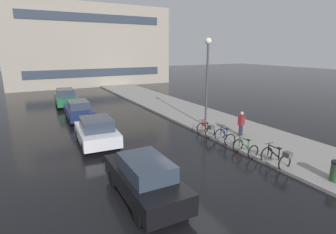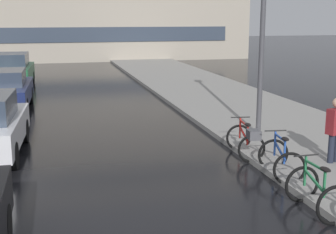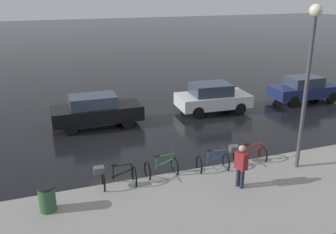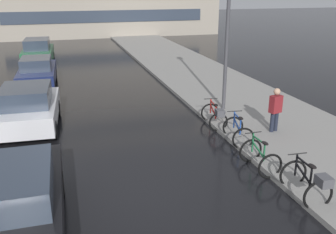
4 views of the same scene
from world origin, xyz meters
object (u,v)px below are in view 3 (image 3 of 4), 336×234
at_px(car_black, 96,111).
at_px(pedestrian, 241,166).
at_px(bicycle_farthest, 246,153).
at_px(bicycle_third, 213,163).
at_px(bicycle_second, 161,168).
at_px(streetlamp, 309,63).
at_px(trash_bin, 47,200).
at_px(bicycle_nearest, 115,176).
at_px(car_white, 212,97).
at_px(car_navy, 305,89).

height_order(car_black, pedestrian, pedestrian).
bearing_deg(bicycle_farthest, bicycle_third, -84.25).
relative_size(bicycle_second, bicycle_farthest, 0.76).
bearing_deg(pedestrian, bicycle_second, -128.90).
bearing_deg(streetlamp, bicycle_third, -106.15).
relative_size(bicycle_second, streetlamp, 0.19).
xyz_separation_m(bicycle_third, trash_bin, (0.75, -5.80, 0.08)).
distance_m(bicycle_nearest, bicycle_third, 3.62).
relative_size(car_white, car_navy, 0.93).
relative_size(car_navy, trash_bin, 4.51).
xyz_separation_m(car_navy, trash_bin, (7.11, -15.03, -0.28)).
bearing_deg(bicycle_farthest, bicycle_nearest, -88.31).
distance_m(bicycle_third, car_white, 7.23).
xyz_separation_m(bicycle_nearest, pedestrian, (1.47, 3.90, 0.42)).
bearing_deg(bicycle_second, car_white, 140.76).
height_order(car_black, streetlamp, streetlamp).
bearing_deg(bicycle_farthest, streetlamp, 56.54).
bearing_deg(car_white, streetlamp, -1.16).
bearing_deg(car_white, car_black, -88.65).
bearing_deg(car_white, bicycle_nearest, -46.39).
bearing_deg(streetlamp, pedestrian, -77.92).
distance_m(bicycle_nearest, car_white, 9.40).
distance_m(car_navy, trash_bin, 16.63).
xyz_separation_m(pedestrian, streetlamp, (-0.59, 2.76, 3.09)).
bearing_deg(car_black, bicycle_nearest, -4.36).
distance_m(bicycle_third, car_black, 7.08).
relative_size(car_black, car_navy, 1.00).
xyz_separation_m(car_black, trash_bin, (7.08, -2.67, -0.32)).
bearing_deg(car_black, bicycle_third, 26.36).
distance_m(bicycle_third, car_navy, 11.21).
height_order(car_white, streetlamp, streetlamp).
height_order(car_white, car_navy, car_white).
bearing_deg(bicycle_second, trash_bin, -75.38).
height_order(bicycle_farthest, pedestrian, pedestrian).
bearing_deg(car_black, car_white, 91.35).
xyz_separation_m(car_white, trash_bin, (7.23, -8.99, -0.32)).
xyz_separation_m(car_black, pedestrian, (7.80, 3.41, 0.12)).
xyz_separation_m(bicycle_second, car_white, (-6.20, 5.07, 0.41)).
distance_m(car_black, streetlamp, 10.02).
relative_size(car_white, trash_bin, 4.18).
relative_size(bicycle_second, car_white, 0.28).
bearing_deg(bicycle_third, bicycle_farthest, 95.75).
bearing_deg(bicycle_third, streetlamp, 73.85).
distance_m(bicycle_second, car_white, 8.02).
xyz_separation_m(car_white, car_navy, (0.12, 6.04, -0.04)).
height_order(bicycle_second, car_white, car_white).
distance_m(bicycle_nearest, car_navy, 14.34).
bearing_deg(car_navy, pedestrian, -48.81).
distance_m(car_black, car_navy, 12.36).
height_order(bicycle_third, car_white, car_white).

